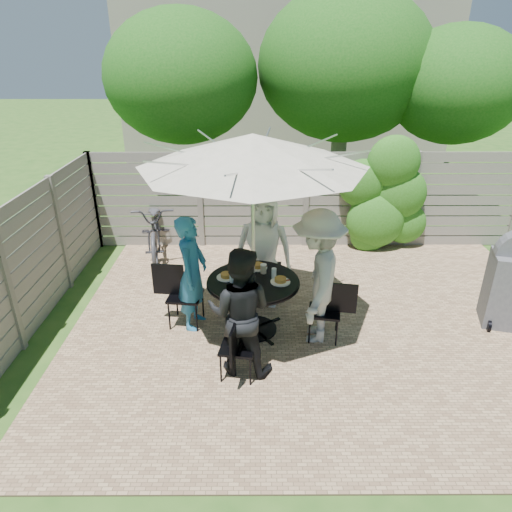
{
  "coord_description": "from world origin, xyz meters",
  "views": [
    {
      "loc": [
        -0.98,
        -5.23,
        3.58
      ],
      "look_at": [
        -0.96,
        0.25,
        1.04
      ],
      "focal_mm": 32.0,
      "sensor_mm": 36.0,
      "label": 1
    }
  ],
  "objects_px": {
    "chair_back": "(265,279)",
    "plate_back": "(258,266)",
    "glass_back": "(249,266)",
    "coffee_cup": "(263,269)",
    "glass_right": "(274,273)",
    "bicycle": "(156,228)",
    "plate_front": "(248,292)",
    "plate_left": "(226,276)",
    "person_back": "(264,249)",
    "patio_table": "(253,296)",
    "person_left": "(192,274)",
    "chair_front": "(238,359)",
    "plate_right": "(280,281)",
    "person_front": "(240,312)",
    "person_right": "(317,278)",
    "syrup_jug": "(249,272)",
    "chair_right": "(325,322)",
    "umbrella": "(253,151)",
    "chair_left": "(185,307)",
    "glass_left": "(232,277)"
  },
  "relations": [
    {
      "from": "glass_back",
      "to": "person_right",
      "type": "bearing_deg",
      "value": -26.05
    },
    {
      "from": "umbrella",
      "to": "person_back",
      "type": "xyz_separation_m",
      "value": [
        0.15,
        0.82,
        -1.6
      ]
    },
    {
      "from": "patio_table",
      "to": "plate_right",
      "type": "xyz_separation_m",
      "value": [
        0.35,
        -0.07,
        0.26
      ]
    },
    {
      "from": "umbrella",
      "to": "person_back",
      "type": "height_order",
      "value": "umbrella"
    },
    {
      "from": "plate_front",
      "to": "glass_left",
      "type": "distance_m",
      "value": 0.37
    },
    {
      "from": "person_right",
      "to": "plate_front",
      "type": "xyz_separation_m",
      "value": [
        -0.88,
        -0.2,
        -0.09
      ]
    },
    {
      "from": "patio_table",
      "to": "plate_back",
      "type": "height_order",
      "value": "plate_back"
    },
    {
      "from": "chair_right",
      "to": "plate_right",
      "type": "relative_size",
      "value": 3.24
    },
    {
      "from": "plate_back",
      "to": "chair_left",
      "type": "bearing_deg",
      "value": -170.03
    },
    {
      "from": "chair_front",
      "to": "plate_right",
      "type": "xyz_separation_m",
      "value": [
        0.53,
        0.88,
        0.57
      ]
    },
    {
      "from": "chair_back",
      "to": "coffee_cup",
      "type": "relative_size",
      "value": 8.28
    },
    {
      "from": "plate_back",
      "to": "syrup_jug",
      "type": "bearing_deg",
      "value": -111.49
    },
    {
      "from": "patio_table",
      "to": "person_right",
      "type": "xyz_separation_m",
      "value": [
        0.82,
        -0.15,
        0.35
      ]
    },
    {
      "from": "person_right",
      "to": "plate_right",
      "type": "relative_size",
      "value": 6.94
    },
    {
      "from": "umbrella",
      "to": "syrup_jug",
      "type": "distance_m",
      "value": 1.61
    },
    {
      "from": "patio_table",
      "to": "umbrella",
      "type": "xyz_separation_m",
      "value": [
        0.0,
        0.0,
        1.93
      ]
    },
    {
      "from": "person_right",
      "to": "plate_back",
      "type": "height_order",
      "value": "person_right"
    },
    {
      "from": "umbrella",
      "to": "plate_right",
      "type": "distance_m",
      "value": 1.7
    },
    {
      "from": "chair_right",
      "to": "chair_left",
      "type": "bearing_deg",
      "value": -0.91
    },
    {
      "from": "chair_front",
      "to": "glass_left",
      "type": "relative_size",
      "value": 5.92
    },
    {
      "from": "patio_table",
      "to": "coffee_cup",
      "type": "bearing_deg",
      "value": 55.02
    },
    {
      "from": "chair_back",
      "to": "umbrella",
      "type": "bearing_deg",
      "value": -3.91
    },
    {
      "from": "person_left",
      "to": "chair_front",
      "type": "bearing_deg",
      "value": -139.26
    },
    {
      "from": "patio_table",
      "to": "person_back",
      "type": "relative_size",
      "value": 0.8
    },
    {
      "from": "chair_back",
      "to": "plate_front",
      "type": "bearing_deg",
      "value": -3.93
    },
    {
      "from": "glass_back",
      "to": "coffee_cup",
      "type": "distance_m",
      "value": 0.21
    },
    {
      "from": "person_left",
      "to": "plate_back",
      "type": "distance_m",
      "value": 0.9
    },
    {
      "from": "umbrella",
      "to": "person_back",
      "type": "relative_size",
      "value": 1.84
    },
    {
      "from": "plate_front",
      "to": "chair_back",
      "type": "bearing_deg",
      "value": 79.52
    },
    {
      "from": "person_back",
      "to": "glass_back",
      "type": "height_order",
      "value": "person_back"
    },
    {
      "from": "glass_right",
      "to": "bicycle",
      "type": "bearing_deg",
      "value": 129.68
    },
    {
      "from": "plate_front",
      "to": "coffee_cup",
      "type": "distance_m",
      "value": 0.59
    },
    {
      "from": "syrup_jug",
      "to": "chair_right",
      "type": "bearing_deg",
      "value": -13.31
    },
    {
      "from": "person_back",
      "to": "chair_left",
      "type": "distance_m",
      "value": 1.41
    },
    {
      "from": "chair_back",
      "to": "plate_back",
      "type": "height_order",
      "value": "chair_back"
    },
    {
      "from": "person_left",
      "to": "chair_back",
      "type": "bearing_deg",
      "value": -40.61
    },
    {
      "from": "person_right",
      "to": "syrup_jug",
      "type": "xyz_separation_m",
      "value": [
        -0.87,
        0.21,
        -0.03
      ]
    },
    {
      "from": "chair_left",
      "to": "plate_front",
      "type": "height_order",
      "value": "chair_left"
    },
    {
      "from": "bicycle",
      "to": "umbrella",
      "type": "bearing_deg",
      "value": -63.94
    },
    {
      "from": "person_back",
      "to": "plate_front",
      "type": "xyz_separation_m",
      "value": [
        -0.22,
        -1.17,
        -0.06
      ]
    },
    {
      "from": "person_back",
      "to": "person_front",
      "type": "bearing_deg",
      "value": -90.0
    },
    {
      "from": "patio_table",
      "to": "plate_front",
      "type": "xyz_separation_m",
      "value": [
        -0.07,
        -0.35,
        0.26
      ]
    },
    {
      "from": "chair_back",
      "to": "glass_back",
      "type": "xyz_separation_m",
      "value": [
        -0.23,
        -0.68,
        0.56
      ]
    },
    {
      "from": "person_right",
      "to": "plate_back",
      "type": "relative_size",
      "value": 6.94
    },
    {
      "from": "patio_table",
      "to": "coffee_cup",
      "type": "relative_size",
      "value": 11.7
    },
    {
      "from": "chair_back",
      "to": "person_front",
      "type": "height_order",
      "value": "person_front"
    },
    {
      "from": "person_back",
      "to": "plate_right",
      "type": "distance_m",
      "value": 0.91
    },
    {
      "from": "syrup_jug",
      "to": "coffee_cup",
      "type": "relative_size",
      "value": 1.33
    },
    {
      "from": "umbrella",
      "to": "glass_back",
      "type": "distance_m",
      "value": 1.64
    },
    {
      "from": "plate_left",
      "to": "coffee_cup",
      "type": "distance_m",
      "value": 0.51
    }
  ]
}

